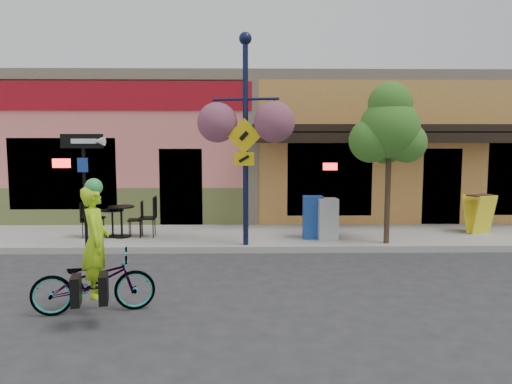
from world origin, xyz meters
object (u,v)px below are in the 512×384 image
at_px(building, 278,147).
at_px(newspaper_box_blue, 313,217).
at_px(cyclist_rider, 96,258).
at_px(lamp_post, 246,140).
at_px(one_way_sign, 85,191).
at_px(newspaper_box_grey, 327,219).
at_px(bicycle, 94,282).
at_px(street_tree, 389,163).

bearing_deg(building, newspaper_box_blue, -85.53).
bearing_deg(cyclist_rider, lamp_post, -41.62).
distance_m(one_way_sign, newspaper_box_grey, 5.69).
distance_m(bicycle, cyclist_rider, 0.36).
bearing_deg(lamp_post, one_way_sign, -164.87).
bearing_deg(newspaper_box_grey, one_way_sign, -178.18).
bearing_deg(cyclist_rider, newspaper_box_blue, -51.81).
distance_m(cyclist_rider, lamp_post, 4.89).
bearing_deg(building, lamp_post, -99.85).
height_order(lamp_post, newspaper_box_grey, lamp_post).
bearing_deg(street_tree, bicycle, -143.51).
distance_m(lamp_post, newspaper_box_blue, 2.60).
bearing_deg(building, one_way_sign, -125.03).
xyz_separation_m(lamp_post, newspaper_box_blue, (1.65, 0.74, -1.88)).
distance_m(lamp_post, newspaper_box_grey, 2.80).
height_order(cyclist_rider, one_way_sign, one_way_sign).
xyz_separation_m(lamp_post, newspaper_box_grey, (1.97, 0.58, -1.90)).
height_order(bicycle, lamp_post, lamp_post).
distance_m(bicycle, street_tree, 7.10).
bearing_deg(one_way_sign, newspaper_box_blue, 13.69).
height_order(bicycle, newspaper_box_blue, newspaper_box_blue).
bearing_deg(newspaper_box_blue, street_tree, -20.09).
distance_m(lamp_post, one_way_sign, 3.80).
bearing_deg(lamp_post, newspaper_box_grey, 30.16).
height_order(building, cyclist_rider, building).
relative_size(one_way_sign, street_tree, 0.67).
relative_size(cyclist_rider, lamp_post, 0.35).
xyz_separation_m(bicycle, lamp_post, (2.27, 4.01, 2.07)).
relative_size(lamp_post, one_way_sign, 1.88).
bearing_deg(newspaper_box_grey, building, 92.49).
distance_m(bicycle, newspaper_box_blue, 6.16).
bearing_deg(lamp_post, street_tree, 15.91).
distance_m(building, bicycle, 11.45).
distance_m(one_way_sign, newspaper_box_blue, 5.39).
xyz_separation_m(one_way_sign, newspaper_box_grey, (5.60, 0.65, -0.77)).
relative_size(lamp_post, newspaper_box_blue, 4.61).
height_order(newspaper_box_grey, street_tree, street_tree).
bearing_deg(newspaper_box_grey, lamp_post, -168.57).
distance_m(newspaper_box_blue, newspaper_box_grey, 0.36).
bearing_deg(bicycle, newspaper_box_grey, -55.41).
xyz_separation_m(cyclist_rider, lamp_post, (2.22, 4.01, 1.71)).
height_order(lamp_post, one_way_sign, lamp_post).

